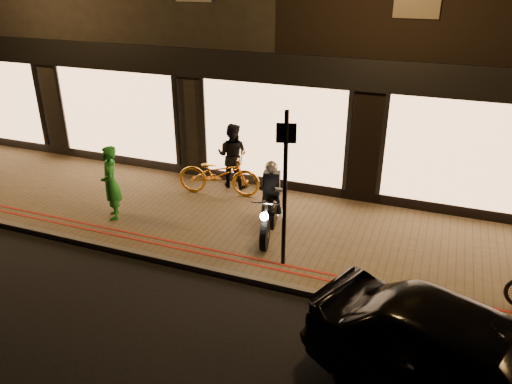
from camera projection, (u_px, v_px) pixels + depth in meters
ground at (202, 273)px, 9.46m from camera, size 90.00×90.00×0.00m
sidewalk at (243, 224)px, 11.13m from camera, size 50.00×4.00×0.12m
kerb_stone at (203, 269)px, 9.48m from camera, size 50.00×0.14×0.12m
red_kerb_lines at (215, 253)px, 9.88m from camera, size 50.00×0.26×0.01m
building_row at (329, 4)px, 15.33m from camera, size 48.00×10.11×8.50m
motorcycle at (270, 207)px, 10.40m from camera, size 0.69×1.93×1.59m
sign_post at (285, 183)px, 8.86m from camera, size 0.35×0.12×3.00m
bicycle_gold at (219, 174)px, 12.23m from camera, size 2.14×1.07×1.08m
person_green at (111, 183)px, 10.97m from camera, size 0.69×0.73×1.68m
person_dark at (232, 155)px, 12.58m from camera, size 0.83×0.66×1.66m
parked_car at (473, 367)px, 6.23m from camera, size 4.73×3.23×1.50m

